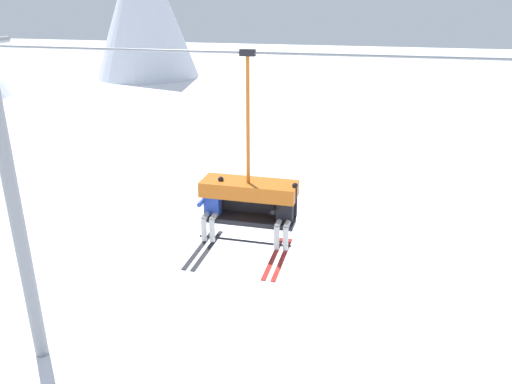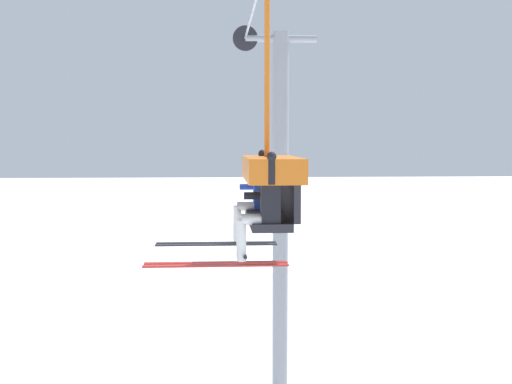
{
  "view_description": "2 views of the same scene",
  "coord_description": "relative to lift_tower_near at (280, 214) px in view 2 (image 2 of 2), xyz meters",
  "views": [
    {
      "loc": [
        2.0,
        -9.71,
        9.44
      ],
      "look_at": [
        -0.27,
        -0.65,
        5.79
      ],
      "focal_mm": 35.0,
      "sensor_mm": 36.0,
      "label": 1
    },
    {
      "loc": [
        7.82,
        -1.44,
        6.25
      ],
      "look_at": [
        -0.1,
        -0.96,
        5.61
      ],
      "focal_mm": 45.0,
      "sensor_mm": 36.0,
      "label": 2
    }
  ],
  "objects": [
    {
      "name": "skier_black",
      "position": [
        7.06,
        -0.92,
        0.9
      ],
      "size": [
        0.48,
        1.7,
        1.34
      ],
      "color": "black"
    },
    {
      "name": "lift_tower_near",
      "position": [
        0.0,
        0.0,
        0.0
      ],
      "size": [
        0.36,
        1.88,
        8.8
      ],
      "color": "gray",
      "rests_on": "ground_plane"
    },
    {
      "name": "chairlift_chair",
      "position": [
        6.31,
        -0.71,
        1.21
      ],
      "size": [
        1.92,
        0.74,
        3.7
      ],
      "color": "#232328"
    },
    {
      "name": "skier_blue",
      "position": [
        5.56,
        -0.92,
        0.9
      ],
      "size": [
        0.48,
        1.7,
        1.34
      ],
      "color": "#2847B7"
    }
  ]
}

